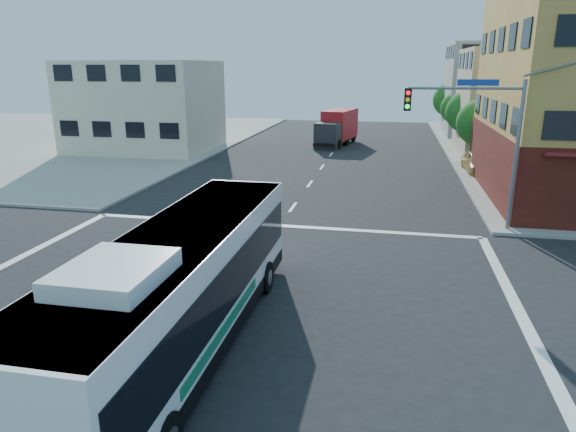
# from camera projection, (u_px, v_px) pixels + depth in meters

# --- Properties ---
(ground) EXTENTS (120.00, 120.00, 0.00)m
(ground) POSITION_uv_depth(u_px,v_px,m) (216.00, 313.00, 16.30)
(ground) COLOR black
(ground) RESTS_ON ground
(sidewalk_nw) EXTENTS (50.00, 50.00, 0.15)m
(sidewalk_nw) POSITION_uv_depth(u_px,v_px,m) (16.00, 137.00, 55.85)
(sidewalk_nw) COLOR gray
(sidewalk_nw) RESTS_ON ground
(building_east_near) EXTENTS (12.06, 10.06, 9.00)m
(building_east_near) POSITION_uv_depth(u_px,v_px,m) (534.00, 103.00, 43.77)
(building_east_near) COLOR #C2AD94
(building_east_near) RESTS_ON ground
(building_east_far) EXTENTS (12.06, 10.06, 10.00)m
(building_east_far) POSITION_uv_depth(u_px,v_px,m) (503.00, 90.00, 56.80)
(building_east_far) COLOR #999994
(building_east_far) RESTS_ON ground
(building_west) EXTENTS (12.06, 10.06, 8.00)m
(building_west) POSITION_uv_depth(u_px,v_px,m) (145.00, 106.00, 46.61)
(building_west) COLOR beige
(building_west) RESTS_ON ground
(signal_mast_ne) EXTENTS (7.91, 1.13, 8.07)m
(signal_mast_ne) POSITION_uv_depth(u_px,v_px,m) (480.00, 125.00, 23.16)
(signal_mast_ne) COLOR slate
(signal_mast_ne) RESTS_ON ground
(street_tree_a) EXTENTS (3.60, 3.60, 5.53)m
(street_tree_a) POSITION_uv_depth(u_px,v_px,m) (482.00, 120.00, 39.30)
(street_tree_a) COLOR #392614
(street_tree_a) RESTS_ON ground
(street_tree_b) EXTENTS (3.80, 3.80, 5.79)m
(street_tree_b) POSITION_uv_depth(u_px,v_px,m) (468.00, 109.00, 46.77)
(street_tree_b) COLOR #392614
(street_tree_b) RESTS_ON ground
(street_tree_c) EXTENTS (3.40, 3.40, 5.29)m
(street_tree_c) POSITION_uv_depth(u_px,v_px,m) (458.00, 106.00, 54.38)
(street_tree_c) COLOR #392614
(street_tree_c) RESTS_ON ground
(street_tree_d) EXTENTS (4.00, 4.00, 6.03)m
(street_tree_d) POSITION_uv_depth(u_px,v_px,m) (451.00, 98.00, 61.79)
(street_tree_d) COLOR #392614
(street_tree_d) RESTS_ON ground
(transit_bus) EXTENTS (2.90, 12.79, 3.78)m
(transit_bus) POSITION_uv_depth(u_px,v_px,m) (182.00, 288.00, 13.70)
(transit_bus) COLOR black
(transit_bus) RESTS_ON ground
(box_truck) EXTENTS (3.64, 7.80, 3.38)m
(box_truck) POSITION_uv_depth(u_px,v_px,m) (337.00, 128.00, 50.47)
(box_truck) COLOR #242429
(box_truck) RESTS_ON ground
(parked_car) EXTENTS (2.14, 4.77, 1.59)m
(parked_car) POSITION_uv_depth(u_px,v_px,m) (478.00, 162.00, 37.43)
(parked_car) COLOR tan
(parked_car) RESTS_ON ground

